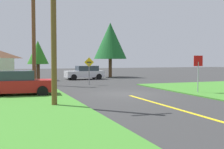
{
  "coord_description": "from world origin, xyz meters",
  "views": [
    {
      "loc": [
        -7.42,
        -17.37,
        2.29
      ],
      "look_at": [
        0.61,
        3.96,
        1.12
      ],
      "focal_mm": 44.88,
      "sensor_mm": 36.0,
      "label": 1
    }
  ],
  "objects_px": {
    "stop_sign": "(198,67)",
    "pine_tree_center": "(38,53)",
    "utility_pole_mid": "(34,37)",
    "oak_tree_left": "(110,41)",
    "parked_car_near_building": "(18,83)",
    "utility_pole_near": "(54,26)",
    "direction_sign": "(89,68)",
    "car_approaching_junction": "(85,73)"
  },
  "relations": [
    {
      "from": "stop_sign",
      "to": "pine_tree_center",
      "type": "height_order",
      "value": "pine_tree_center"
    },
    {
      "from": "utility_pole_mid",
      "to": "oak_tree_left",
      "type": "distance_m",
      "value": 13.73
    },
    {
      "from": "parked_car_near_building",
      "to": "utility_pole_near",
      "type": "height_order",
      "value": "utility_pole_near"
    },
    {
      "from": "parked_car_near_building",
      "to": "oak_tree_left",
      "type": "bearing_deg",
      "value": 58.03
    },
    {
      "from": "oak_tree_left",
      "to": "pine_tree_center",
      "type": "distance_m",
      "value": 10.29
    },
    {
      "from": "direction_sign",
      "to": "parked_car_near_building",
      "type": "bearing_deg",
      "value": -136.3
    },
    {
      "from": "utility_pole_mid",
      "to": "pine_tree_center",
      "type": "distance_m",
      "value": 6.06
    },
    {
      "from": "direction_sign",
      "to": "oak_tree_left",
      "type": "height_order",
      "value": "oak_tree_left"
    },
    {
      "from": "stop_sign",
      "to": "utility_pole_mid",
      "type": "distance_m",
      "value": 15.03
    },
    {
      "from": "stop_sign",
      "to": "parked_car_near_building",
      "type": "height_order",
      "value": "stop_sign"
    },
    {
      "from": "utility_pole_mid",
      "to": "oak_tree_left",
      "type": "xyz_separation_m",
      "value": [
        10.71,
        8.57,
        0.42
      ]
    },
    {
      "from": "stop_sign",
      "to": "utility_pole_near",
      "type": "bearing_deg",
      "value": 10.36
    },
    {
      "from": "oak_tree_left",
      "to": "pine_tree_center",
      "type": "xyz_separation_m",
      "value": [
        -9.76,
        -2.74,
        -1.75
      ]
    },
    {
      "from": "utility_pole_near",
      "to": "direction_sign",
      "type": "relative_size",
      "value": 2.98
    },
    {
      "from": "parked_car_near_building",
      "to": "pine_tree_center",
      "type": "bearing_deg",
      "value": 83.89
    },
    {
      "from": "car_approaching_junction",
      "to": "utility_pole_near",
      "type": "xyz_separation_m",
      "value": [
        -6.57,
        -18.52,
        3.14
      ]
    },
    {
      "from": "utility_pole_mid",
      "to": "direction_sign",
      "type": "relative_size",
      "value": 3.43
    },
    {
      "from": "direction_sign",
      "to": "oak_tree_left",
      "type": "bearing_deg",
      "value": 60.32
    },
    {
      "from": "stop_sign",
      "to": "parked_car_near_building",
      "type": "distance_m",
      "value": 12.09
    },
    {
      "from": "utility_pole_near",
      "to": "pine_tree_center",
      "type": "xyz_separation_m",
      "value": [
        1.15,
        18.78,
        -0.81
      ]
    },
    {
      "from": "parked_car_near_building",
      "to": "direction_sign",
      "type": "xyz_separation_m",
      "value": [
        6.5,
        6.21,
        0.78
      ]
    },
    {
      "from": "direction_sign",
      "to": "car_approaching_junction",
      "type": "bearing_deg",
      "value": 77.77
    },
    {
      "from": "stop_sign",
      "to": "utility_pole_mid",
      "type": "height_order",
      "value": "utility_pole_mid"
    },
    {
      "from": "parked_car_near_building",
      "to": "direction_sign",
      "type": "relative_size",
      "value": 1.71
    },
    {
      "from": "car_approaching_junction",
      "to": "utility_pole_near",
      "type": "height_order",
      "value": "utility_pole_near"
    },
    {
      "from": "utility_pole_near",
      "to": "oak_tree_left",
      "type": "relative_size",
      "value": 1.04
    },
    {
      "from": "parked_car_near_building",
      "to": "utility_pole_near",
      "type": "bearing_deg",
      "value": -67.62
    },
    {
      "from": "parked_car_near_building",
      "to": "pine_tree_center",
      "type": "xyz_separation_m",
      "value": [
        2.69,
        13.91,
        2.33
      ]
    },
    {
      "from": "stop_sign",
      "to": "utility_pole_near",
      "type": "xyz_separation_m",
      "value": [
        -10.16,
        -2.0,
        2.12
      ]
    },
    {
      "from": "utility_pole_near",
      "to": "pine_tree_center",
      "type": "height_order",
      "value": "utility_pole_near"
    },
    {
      "from": "oak_tree_left",
      "to": "stop_sign",
      "type": "bearing_deg",
      "value": -92.2
    },
    {
      "from": "direction_sign",
      "to": "pine_tree_center",
      "type": "distance_m",
      "value": 8.73
    },
    {
      "from": "car_approaching_junction",
      "to": "utility_pole_near",
      "type": "distance_m",
      "value": 19.9
    },
    {
      "from": "parked_car_near_building",
      "to": "utility_pole_mid",
      "type": "height_order",
      "value": "utility_pole_mid"
    },
    {
      "from": "car_approaching_junction",
      "to": "direction_sign",
      "type": "distance_m",
      "value": 7.65
    },
    {
      "from": "car_approaching_junction",
      "to": "utility_pole_mid",
      "type": "bearing_deg",
      "value": 37.97
    },
    {
      "from": "stop_sign",
      "to": "direction_sign",
      "type": "bearing_deg",
      "value": -61.02
    },
    {
      "from": "parked_car_near_building",
      "to": "utility_pole_mid",
      "type": "relative_size",
      "value": 0.5
    },
    {
      "from": "utility_pole_near",
      "to": "direction_sign",
      "type": "xyz_separation_m",
      "value": [
        4.96,
        11.08,
        -2.36
      ]
    },
    {
      "from": "oak_tree_left",
      "to": "parked_car_near_building",
      "type": "bearing_deg",
      "value": -126.79
    },
    {
      "from": "utility_pole_mid",
      "to": "direction_sign",
      "type": "distance_m",
      "value": 5.87
    },
    {
      "from": "parked_car_near_building",
      "to": "oak_tree_left",
      "type": "relative_size",
      "value": 0.6
    }
  ]
}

